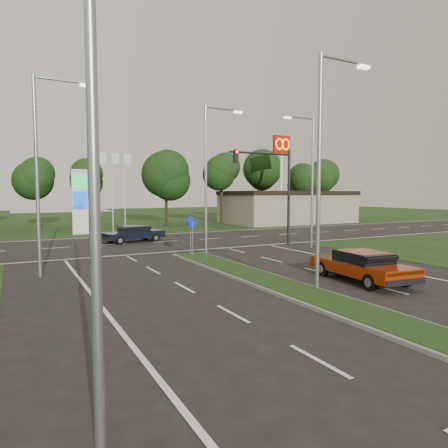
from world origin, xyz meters
name	(u,v)px	position (x,y,z in m)	size (l,w,h in m)	color
verge_far	(87,219)	(0.00, 55.00, 0.00)	(160.00, 50.00, 0.02)	#1B3311
cross_road	(153,242)	(0.00, 24.00, 0.00)	(160.00, 12.00, 0.02)	black
median_kerb	(339,306)	(0.00, 4.00, 0.06)	(2.00, 26.00, 0.12)	slate
commercial_building	(288,207)	(22.00, 36.00, 2.00)	(16.00, 9.00, 4.00)	gray
streetlight_median_near	(323,160)	(1.00, 6.00, 5.08)	(2.53, 0.22, 9.00)	gray
streetlight_median_far	(209,172)	(1.00, 16.00, 5.08)	(2.53, 0.22, 9.00)	gray
streetlight_left_near	(107,101)	(-8.30, 0.00, 5.08)	(2.53, 0.22, 9.00)	gray
streetlight_left_far	(41,165)	(-8.30, 14.00, 5.08)	(2.53, 0.22, 9.00)	gray
streetlight_right_far	(310,175)	(8.80, 16.00, 5.08)	(2.53, 0.22, 9.00)	gray
traffic_signal	(274,182)	(7.19, 18.00, 4.65)	(5.10, 0.42, 7.00)	black
median_signs	(191,228)	(0.00, 16.40, 1.71)	(1.16, 1.76, 2.38)	gray
gas_pylon	(82,200)	(-3.79, 33.05, 3.20)	(5.80, 1.26, 8.00)	silver
mcdonalds_sign	(282,157)	(18.00, 31.97, 7.99)	(2.20, 0.47, 10.40)	silver
treeline_far	(108,166)	(0.10, 39.93, 6.83)	(6.00, 6.00, 9.90)	black
red_sedan	(362,265)	(3.74, 6.49, 0.71)	(2.46, 4.97, 1.32)	#962A08
navy_sedan	(133,233)	(-1.28, 24.84, 0.69)	(4.93, 2.75, 1.28)	black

